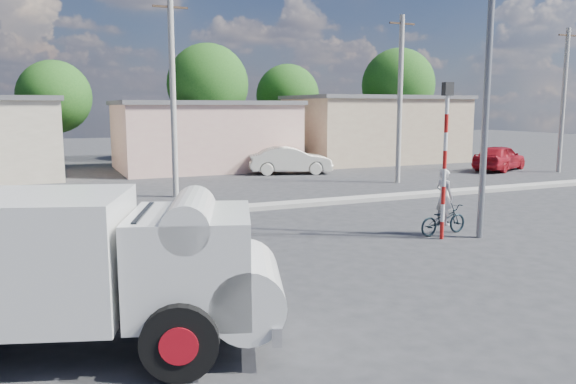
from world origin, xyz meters
name	(u,v)px	position (x,y,z in m)	size (l,w,h in m)	color
ground_plane	(374,265)	(0.00, 0.00, 0.00)	(120.00, 120.00, 0.00)	#2B2B2E
median	(255,207)	(0.00, 8.00, 0.08)	(40.00, 0.80, 0.16)	#99968E
truck	(83,266)	(-6.56, -2.23, 1.35)	(6.25, 3.88, 2.43)	black
bicycle	(443,220)	(3.59, 1.94, 0.44)	(0.59, 1.69, 0.89)	black
cyclist	(444,207)	(3.59, 1.94, 0.82)	(0.60, 0.39, 1.63)	silver
car_cream	(290,160)	(5.64, 17.47, 0.75)	(1.59, 4.57, 1.50)	silver
car_red	(499,158)	(17.55, 14.06, 0.75)	(1.78, 4.42, 1.51)	#AC1520
traffic_pole	(445,147)	(3.20, 1.50, 2.59)	(0.28, 0.18, 4.36)	red
streetlight	(484,60)	(4.14, 1.20, 4.96)	(2.34, 0.22, 9.00)	slate
building_row	(189,133)	(1.10, 22.00, 2.13)	(37.80, 7.30, 4.44)	beige
tree_row	(203,88)	(3.76, 28.45, 4.99)	(43.62, 7.43, 8.42)	#38281E
utility_poles	(291,98)	(3.25, 12.00, 4.07)	(35.40, 0.24, 8.00)	#99968E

